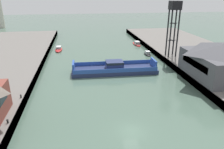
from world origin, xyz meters
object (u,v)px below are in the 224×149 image
object	(u,v)px
moored_boat_near_left	(147,53)
moored_boat_near_right	(137,43)
moored_boat_mid_left	(59,49)
crane_tower	(174,15)
chain_ferry	(114,69)

from	to	relation	value
moored_boat_near_left	moored_boat_near_right	distance (m)	15.50
moored_boat_mid_left	moored_boat_near_right	bearing A→B (deg)	7.47
moored_boat_near_left	moored_boat_mid_left	size ratio (longest dim) A/B	0.73
moored_boat_near_left	moored_boat_near_right	world-z (taller)	moored_boat_near_right
moored_boat_near_right	crane_tower	size ratio (longest dim) A/B	0.50
chain_ferry	moored_boat_mid_left	size ratio (longest dim) A/B	2.89
chain_ferry	crane_tower	bearing A→B (deg)	22.24
chain_ferry	moored_boat_near_left	xyz separation A→B (m)	(14.50, 16.01, -0.51)
moored_boat_near_left	chain_ferry	bearing A→B (deg)	-132.15
moored_boat_mid_left	moored_boat_near_left	bearing A→B (deg)	-19.70
moored_boat_near_left	moored_boat_mid_left	bearing A→B (deg)	160.30
moored_boat_near_left	moored_boat_mid_left	distance (m)	33.59
moored_boat_near_right	moored_boat_mid_left	size ratio (longest dim) A/B	1.04
chain_ferry	moored_boat_near_left	distance (m)	21.61
moored_boat_mid_left	chain_ferry	bearing A→B (deg)	-57.93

